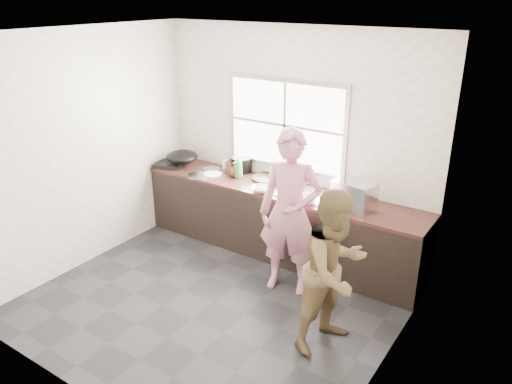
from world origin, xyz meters
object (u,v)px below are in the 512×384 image
Objects in this scene: bowl_crabs at (306,201)px; bottle_green at (238,167)px; bottle_brown_short at (235,170)px; black_pot at (241,165)px; burner at (170,164)px; pot_lid_right at (211,169)px; person_side at (335,271)px; wok at (182,157)px; pot_lid_left at (199,176)px; bowl_mince at (261,189)px; woman at (290,218)px; glass_jar at (225,164)px; bowl_held at (295,197)px; dish_rack at (354,196)px; cutting_board at (269,179)px; plate_food at (213,174)px; bottle_brown_tall at (231,165)px.

bowl_crabs is 0.61× the size of bottle_green.
black_pot is at bearing 100.88° from bottle_brown_short.
pot_lid_right is at bearing 19.30° from burner.
person_side reaches higher than wok.
wok is 1.85× the size of pot_lid_right.
bowl_crabs is at bearing 0.00° from pot_lid_left.
pot_lid_left is 0.29m from pot_lid_right.
bottle_green is 1.05m from burner.
pot_lid_left is (-0.36, -0.44, -0.09)m from black_pot.
bowl_mince is at bearing -25.68° from bottle_green.
person_side is 3.00m from wok.
bowl_mince is 1.37m from wok.
pot_lid_right is at bearing 140.97° from woman.
bowl_crabs is 1.52m from glass_jar.
bowl_held is 0.66m from dish_rack.
cutting_board is 1.50× the size of pot_lid_left.
woman is at bearing -28.44° from bottle_brown_short.
black_pot reaches higher than pot_lid_left.
bottle_green reaches higher than bowl_mince.
bowl_crabs is at bearing 0.00° from bowl_mince.
person_side is at bearing -22.18° from wok.
cutting_board is 1.00× the size of wok.
bowl_crabs reaches higher than plate_food.
person_side reaches higher than plate_food.
burner is (-1.03, -0.14, -0.12)m from bottle_green.
black_pot is 1.71m from dish_rack.
bowl_crabs is 1.04× the size of bottle_brown_short.
bowl_held is at bearing -13.39° from bottle_brown_short.
bottle_green is at bearing -6.64° from pot_lid_right.
bottle_green is at bearing 27.65° from pot_lid_left.
bowl_crabs is 1.17m from bottle_brown_short.
woman is 7.96× the size of bowl_held.
person_side is 3.63× the size of wok.
woman is at bearing -34.58° from black_pot.
bottle_brown_tall reaches higher than cutting_board.
pot_lid_left is (-0.95, 0.00, -0.02)m from bowl_mince.
bottle_brown_tall is at bearing 153.80° from bowl_mince.
glass_jar reaches higher than bowl_held.
plate_food is 0.57× the size of wok.
bowl_crabs is 1.32m from bottle_brown_tall.
burner is (-0.67, -0.34, -0.03)m from glass_jar.
glass_jar is at bearing 96.82° from plate_food.
bowl_mince reaches higher than pot_lid_right.
bowl_crabs is at bearing -16.86° from glass_jar.
burner reaches higher than pot_lid_left.
bottle_green is 0.80× the size of burner.
pot_lid_left is (-1.56, 0.39, 0.03)m from woman.
bowl_crabs is 0.42× the size of dish_rack.
woman reaches higher than bowl_crabs.
pot_lid_left is at bearing -155.93° from cutting_board.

